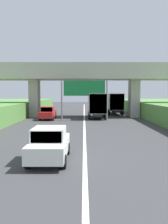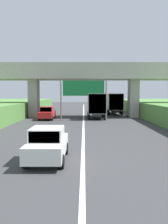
{
  "view_description": "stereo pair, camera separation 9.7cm",
  "coord_description": "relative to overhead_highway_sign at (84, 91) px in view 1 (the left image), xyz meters",
  "views": [
    {
      "loc": [
        -0.04,
        1.89,
        3.4
      ],
      "look_at": [
        0.0,
        19.91,
        2.0
      ],
      "focal_mm": 37.71,
      "sensor_mm": 36.0,
      "label": 1
    },
    {
      "loc": [
        0.05,
        1.89,
        3.4
      ],
      "look_at": [
        0.0,
        19.91,
        2.0
      ],
      "focal_mm": 37.71,
      "sensor_mm": 36.0,
      "label": 2
    }
  ],
  "objects": [
    {
      "name": "truck_black",
      "position": [
        5.05,
        10.03,
        -1.84
      ],
      "size": [
        2.44,
        7.3,
        3.44
      ],
      "color": "black",
      "rests_on": "ground"
    },
    {
      "name": "car_red",
      "position": [
        -4.82,
        1.28,
        -2.92
      ],
      "size": [
        1.86,
        4.1,
        1.72
      ],
      "color": "red",
      "rests_on": "ground"
    },
    {
      "name": "car_white",
      "position": [
        -1.79,
        -17.88,
        -2.92
      ],
      "size": [
        1.86,
        4.1,
        1.72
      ],
      "color": "silver",
      "rests_on": "ground"
    },
    {
      "name": "truck_green",
      "position": [
        1.74,
        3.32,
        -1.84
      ],
      "size": [
        2.44,
        7.3,
        3.44
      ],
      "color": "black",
      "rests_on": "ground"
    },
    {
      "name": "overhead_highway_sign",
      "position": [
        0.0,
        0.0,
        0.0
      ],
      "size": [
        5.88,
        0.18,
        5.14
      ],
      "color": "slate",
      "rests_on": "ground"
    },
    {
      "name": "lane_centre_stripe",
      "position": [
        0.0,
        -2.54,
        -3.77
      ],
      "size": [
        0.2,
        97.91,
        0.01
      ],
      "primitive_type": "cube",
      "color": "white",
      "rests_on": "ground"
    },
    {
      "name": "overpass_bridge",
      "position": [
        0.0,
        4.7,
        1.97
      ],
      "size": [
        40.0,
        4.8,
        7.64
      ],
      "color": "#ADA89E",
      "rests_on": "ground"
    }
  ]
}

